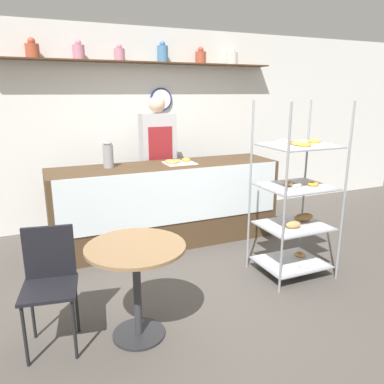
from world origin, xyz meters
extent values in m
plane|color=#4C4742|center=(0.00, 0.00, 0.00)|extent=(14.00, 14.00, 0.00)
cube|color=white|center=(0.00, 2.26, 1.35)|extent=(10.00, 0.06, 2.70)
cube|color=#4C331E|center=(0.00, 2.11, 2.23)|extent=(3.87, 0.24, 0.02)
cylinder|color=#B24C33|center=(-1.35, 2.11, 2.31)|extent=(0.16, 0.16, 0.16)
sphere|color=#B24C33|center=(-1.35, 2.11, 2.42)|extent=(0.09, 0.09, 0.09)
cylinder|color=#CC7F99|center=(-0.81, 2.11, 2.32)|extent=(0.15, 0.15, 0.17)
sphere|color=#CC7F99|center=(-0.81, 2.11, 2.43)|extent=(0.08, 0.08, 0.08)
cylinder|color=#CC7F99|center=(-0.30, 2.11, 2.31)|extent=(0.14, 0.14, 0.15)
sphere|color=#CC7F99|center=(-0.30, 2.11, 2.41)|extent=(0.08, 0.08, 0.08)
cylinder|color=#4C7FB2|center=(0.29, 2.11, 2.34)|extent=(0.15, 0.15, 0.21)
sphere|color=#4C7FB2|center=(0.29, 2.11, 2.47)|extent=(0.08, 0.08, 0.08)
cylinder|color=#B24C33|center=(0.86, 2.11, 2.31)|extent=(0.15, 0.15, 0.16)
sphere|color=#B24C33|center=(0.86, 2.11, 2.42)|extent=(0.08, 0.08, 0.08)
cylinder|color=silver|center=(1.36, 2.11, 2.32)|extent=(0.17, 0.17, 0.17)
sphere|color=silver|center=(1.36, 2.11, 2.43)|extent=(0.09, 0.09, 0.09)
cylinder|color=navy|center=(0.29, 2.21, 1.74)|extent=(0.32, 0.03, 0.32)
cylinder|color=white|center=(0.29, 2.20, 1.74)|extent=(0.27, 0.00, 0.27)
cube|color=#4C3823|center=(0.00, 1.22, 0.50)|extent=(2.78, 0.70, 0.99)
cube|color=silver|center=(0.00, 0.86, 0.68)|extent=(2.67, 0.01, 0.64)
cylinder|color=gray|center=(0.55, -0.39, 0.88)|extent=(0.02, 0.02, 1.76)
cylinder|color=gray|center=(1.24, -0.39, 0.88)|extent=(0.02, 0.02, 1.76)
cylinder|color=gray|center=(0.55, 0.19, 0.88)|extent=(0.02, 0.02, 1.76)
cylinder|color=gray|center=(1.24, 0.19, 0.88)|extent=(0.02, 0.02, 1.76)
cube|color=gray|center=(0.90, -0.10, 0.12)|extent=(0.67, 0.56, 0.01)
cube|color=silver|center=(0.90, -0.10, 0.13)|extent=(0.59, 0.49, 0.01)
torus|color=tan|center=(1.06, -0.05, 0.15)|extent=(0.11, 0.11, 0.03)
torus|color=silver|center=(0.93, -0.27, 0.16)|extent=(0.11, 0.11, 0.04)
cube|color=gray|center=(0.90, -0.10, 0.53)|extent=(0.67, 0.56, 0.01)
cube|color=silver|center=(0.90, -0.10, 0.54)|extent=(0.59, 0.49, 0.01)
ellipsoid|color=tan|center=(0.81, -0.21, 0.58)|extent=(0.16, 0.10, 0.08)
ellipsoid|color=olive|center=(1.04, -0.08, 0.59)|extent=(0.22, 0.10, 0.09)
cube|color=gray|center=(0.90, -0.10, 0.93)|extent=(0.67, 0.56, 0.01)
cube|color=silver|center=(0.90, -0.10, 0.94)|extent=(0.59, 0.49, 0.01)
torus|color=silver|center=(0.86, -0.14, 0.97)|extent=(0.12, 0.12, 0.04)
torus|color=tan|center=(0.83, -0.08, 0.97)|extent=(0.13, 0.13, 0.04)
torus|color=gold|center=(1.03, -0.18, 0.97)|extent=(0.11, 0.11, 0.03)
cube|color=gray|center=(0.90, -0.10, 1.34)|extent=(0.67, 0.56, 0.01)
cube|color=silver|center=(0.90, -0.10, 1.35)|extent=(0.59, 0.49, 0.01)
torus|color=gold|center=(1.10, -0.07, 1.37)|extent=(0.13, 0.13, 0.03)
torus|color=silver|center=(0.79, -0.01, 1.37)|extent=(0.13, 0.13, 0.04)
torus|color=gold|center=(0.84, -0.24, 1.37)|extent=(0.13, 0.13, 0.03)
torus|color=brown|center=(0.84, -0.10, 1.37)|extent=(0.11, 0.11, 0.03)
torus|color=tan|center=(0.83, -0.15, 1.37)|extent=(0.11, 0.11, 0.03)
cube|color=#282833|center=(0.08, 1.76, 0.47)|extent=(0.28, 0.19, 0.94)
cube|color=#B2B2B7|center=(0.08, 1.76, 1.26)|extent=(0.46, 0.22, 0.63)
cube|color=maroon|center=(0.08, 1.65, 1.14)|extent=(0.32, 0.01, 0.53)
sphere|color=beige|center=(0.08, 1.76, 1.69)|extent=(0.22, 0.22, 0.22)
cylinder|color=#262628|center=(-0.85, -0.49, 0.01)|extent=(0.41, 0.41, 0.02)
cylinder|color=#333338|center=(-0.85, -0.49, 0.37)|extent=(0.06, 0.06, 0.71)
cylinder|color=olive|center=(-0.85, -0.49, 0.74)|extent=(0.74, 0.74, 0.02)
cylinder|color=black|center=(-1.65, -0.52, 0.23)|extent=(0.02, 0.02, 0.47)
cylinder|color=black|center=(-1.33, -0.58, 0.23)|extent=(0.02, 0.02, 0.47)
cylinder|color=black|center=(-1.59, -0.21, 0.23)|extent=(0.02, 0.02, 0.47)
cylinder|color=black|center=(-1.27, -0.26, 0.23)|extent=(0.02, 0.02, 0.47)
cube|color=black|center=(-1.46, -0.39, 0.48)|extent=(0.44, 0.44, 0.03)
cube|color=black|center=(-1.43, -0.22, 0.69)|extent=(0.36, 0.09, 0.40)
cylinder|color=gray|center=(-0.67, 1.31, 1.13)|extent=(0.12, 0.12, 0.26)
ellipsoid|color=gray|center=(-0.67, 1.31, 1.28)|extent=(0.10, 0.10, 0.05)
cube|color=silver|center=(0.17, 1.21, 1.00)|extent=(0.36, 0.31, 0.01)
torus|color=tan|center=(0.15, 1.26, 1.02)|extent=(0.11, 0.11, 0.03)
torus|color=tan|center=(0.09, 1.20, 1.02)|extent=(0.11, 0.11, 0.03)
torus|color=gold|center=(0.28, 1.27, 1.02)|extent=(0.11, 0.11, 0.04)
torus|color=tan|center=(0.06, 1.24, 1.02)|extent=(0.12, 0.12, 0.04)
camera|label=1|loc=(-1.47, -2.99, 1.84)|focal=35.00mm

